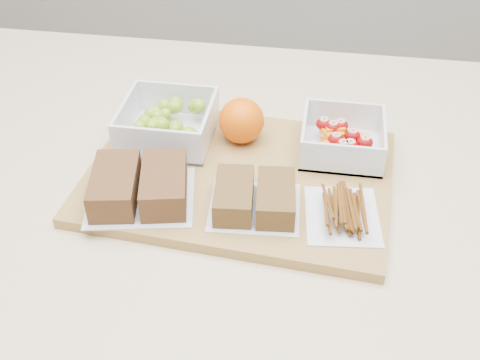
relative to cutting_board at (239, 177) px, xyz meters
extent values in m
cube|color=#A07D42|center=(0.00, 0.00, 0.00)|extent=(0.44, 0.33, 0.02)
cube|color=silver|center=(-0.12, 0.07, 0.01)|extent=(0.13, 0.13, 0.01)
cube|color=silver|center=(-0.12, 0.13, 0.04)|extent=(0.13, 0.01, 0.06)
cube|color=silver|center=(-0.12, 0.01, 0.04)|extent=(0.13, 0.01, 0.06)
cube|color=silver|center=(-0.05, 0.07, 0.04)|extent=(0.01, 0.12, 0.06)
cube|color=silver|center=(-0.18, 0.07, 0.04)|extent=(0.01, 0.12, 0.06)
sphere|color=olive|center=(-0.13, 0.07, 0.03)|extent=(0.02, 0.02, 0.02)
sphere|color=olive|center=(-0.15, 0.06, 0.04)|extent=(0.02, 0.02, 0.02)
sphere|color=olive|center=(-0.11, 0.10, 0.04)|extent=(0.02, 0.02, 0.02)
sphere|color=olive|center=(-0.11, 0.07, 0.03)|extent=(0.02, 0.02, 0.02)
sphere|color=olive|center=(-0.15, 0.08, 0.04)|extent=(0.02, 0.02, 0.02)
sphere|color=olive|center=(-0.12, 0.07, 0.03)|extent=(0.02, 0.02, 0.02)
sphere|color=olive|center=(-0.14, 0.08, 0.04)|extent=(0.02, 0.02, 0.02)
sphere|color=olive|center=(-0.08, 0.03, 0.04)|extent=(0.02, 0.02, 0.02)
sphere|color=olive|center=(-0.08, 0.11, 0.04)|extent=(0.02, 0.02, 0.02)
sphere|color=olive|center=(-0.12, 0.11, 0.04)|extent=(0.02, 0.02, 0.02)
sphere|color=olive|center=(-0.15, 0.05, 0.04)|extent=(0.02, 0.02, 0.02)
sphere|color=olive|center=(-0.08, 0.11, 0.04)|extent=(0.02, 0.02, 0.02)
sphere|color=olive|center=(-0.11, 0.02, 0.03)|extent=(0.02, 0.02, 0.02)
sphere|color=olive|center=(-0.12, 0.11, 0.04)|extent=(0.02, 0.02, 0.02)
sphere|color=olive|center=(-0.14, 0.08, 0.04)|extent=(0.02, 0.02, 0.02)
sphere|color=olive|center=(-0.12, 0.10, 0.04)|extent=(0.02, 0.02, 0.02)
sphere|color=olive|center=(-0.08, 0.03, 0.04)|extent=(0.02, 0.02, 0.02)
sphere|color=olive|center=(-0.08, 0.03, 0.03)|extent=(0.02, 0.02, 0.02)
sphere|color=olive|center=(-0.13, 0.09, 0.04)|extent=(0.02, 0.02, 0.02)
sphere|color=olive|center=(-0.14, 0.06, 0.04)|extent=(0.02, 0.02, 0.02)
sphere|color=olive|center=(-0.13, 0.11, 0.03)|extent=(0.02, 0.02, 0.02)
sphere|color=olive|center=(-0.10, 0.04, 0.04)|extent=(0.02, 0.02, 0.02)
sphere|color=olive|center=(-0.14, 0.06, 0.03)|extent=(0.02, 0.02, 0.02)
sphere|color=olive|center=(-0.15, 0.06, 0.04)|extent=(0.02, 0.02, 0.02)
cube|color=silver|center=(0.14, 0.07, 0.01)|extent=(0.12, 0.12, 0.00)
cube|color=silver|center=(0.14, 0.13, 0.03)|extent=(0.12, 0.00, 0.05)
cube|color=silver|center=(0.14, 0.02, 0.03)|extent=(0.12, 0.00, 0.05)
cube|color=silver|center=(0.20, 0.07, 0.03)|extent=(0.00, 0.11, 0.05)
cube|color=silver|center=(0.08, 0.07, 0.03)|extent=(0.00, 0.11, 0.05)
cube|color=orange|center=(0.14, 0.06, 0.02)|extent=(0.03, 0.04, 0.01)
cube|color=orange|center=(0.13, 0.09, 0.02)|extent=(0.04, 0.05, 0.01)
cube|color=orange|center=(0.15, 0.08, 0.02)|extent=(0.04, 0.04, 0.01)
cube|color=orange|center=(0.16, 0.09, 0.02)|extent=(0.04, 0.04, 0.01)
cube|color=orange|center=(0.13, 0.09, 0.03)|extent=(0.04, 0.04, 0.01)
cube|color=orange|center=(0.13, 0.09, 0.03)|extent=(0.03, 0.03, 0.01)
cube|color=orange|center=(0.12, 0.04, 0.03)|extent=(0.04, 0.04, 0.01)
cube|color=orange|center=(0.16, 0.05, 0.03)|extent=(0.03, 0.03, 0.01)
cube|color=orange|center=(0.13, 0.08, 0.02)|extent=(0.04, 0.04, 0.01)
ellipsoid|color=#920709|center=(0.15, 0.07, 0.04)|extent=(0.02, 0.02, 0.02)
ellipsoid|color=#920709|center=(0.15, 0.05, 0.04)|extent=(0.02, 0.02, 0.02)
ellipsoid|color=#920709|center=(0.11, 0.10, 0.04)|extent=(0.02, 0.02, 0.02)
ellipsoid|color=#920709|center=(0.17, 0.06, 0.04)|extent=(0.02, 0.02, 0.02)
ellipsoid|color=#920709|center=(0.13, 0.09, 0.04)|extent=(0.02, 0.02, 0.02)
ellipsoid|color=#920709|center=(0.14, 0.04, 0.04)|extent=(0.02, 0.02, 0.02)
ellipsoid|color=#920709|center=(0.13, 0.06, 0.04)|extent=(0.02, 0.02, 0.02)
ellipsoid|color=#920709|center=(0.14, 0.10, 0.04)|extent=(0.02, 0.02, 0.02)
sphere|color=#EC5E05|center=(-0.01, 0.08, 0.04)|extent=(0.07, 0.07, 0.07)
cube|color=silver|center=(-0.12, -0.08, 0.01)|extent=(0.16, 0.15, 0.00)
cube|color=brown|center=(-0.15, -0.08, 0.03)|extent=(0.08, 0.12, 0.04)
cube|color=brown|center=(-0.09, -0.07, 0.03)|extent=(0.08, 0.12, 0.04)
cube|color=silver|center=(0.03, -0.07, 0.01)|extent=(0.12, 0.11, 0.00)
cube|color=brown|center=(0.01, -0.07, 0.03)|extent=(0.05, 0.09, 0.03)
cube|color=brown|center=(0.06, -0.07, 0.03)|extent=(0.05, 0.09, 0.03)
cube|color=silver|center=(0.15, -0.07, 0.01)|extent=(0.10, 0.12, 0.00)
camera|label=1|loc=(0.11, -0.66, 0.53)|focal=45.00mm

